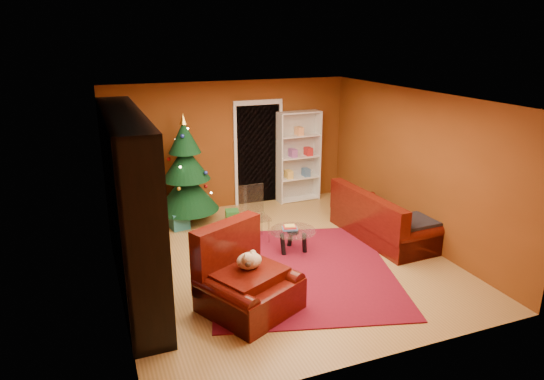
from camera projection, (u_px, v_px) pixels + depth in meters
name	position (u px, v px, depth m)	size (l,w,h in m)	color
floor	(281.00, 260.00, 7.88)	(5.00, 5.50, 0.05)	olive
ceiling	(282.00, 95.00, 7.06)	(5.00, 5.50, 0.05)	silver
wall_back	(230.00, 145.00, 9.93)	(5.00, 0.05, 2.60)	brown
wall_left	(110.00, 202.00, 6.60)	(0.05, 5.50, 2.60)	brown
wall_right	(417.00, 166.00, 8.34)	(0.05, 5.50, 2.60)	brown
doorway	(258.00, 155.00, 10.17)	(1.06, 0.60, 2.16)	black
rug	(302.00, 270.00, 7.48)	(2.71, 3.16, 0.02)	maroon
media_unit	(130.00, 205.00, 6.58)	(0.51, 3.30, 2.53)	black
christmas_tree	(186.00, 171.00, 9.10)	(1.18, 1.18, 2.11)	black
gift_box_teal	(179.00, 220.00, 9.04)	(0.32, 0.32, 0.32)	#216F7A
gift_box_green	(232.00, 216.00, 9.33)	(0.25, 0.25, 0.25)	#206B29
gift_box_red	(176.00, 210.00, 9.71)	(0.22, 0.22, 0.22)	maroon
white_bookshelf	(299.00, 157.00, 10.35)	(0.92, 0.33, 1.99)	white
armchair	(249.00, 279.00, 6.27)	(1.17, 1.17, 0.91)	#3C0A05
dog	(249.00, 261.00, 6.27)	(0.40, 0.30, 0.30)	#CDAF8C
sofa	(384.00, 214.00, 8.55)	(2.07, 0.93, 0.89)	#3C0A05
coffee_table	(293.00, 241.00, 8.06)	(0.76, 0.76, 0.47)	gray
acrylic_chair	(255.00, 217.00, 8.39)	(0.45, 0.50, 0.89)	#66605B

